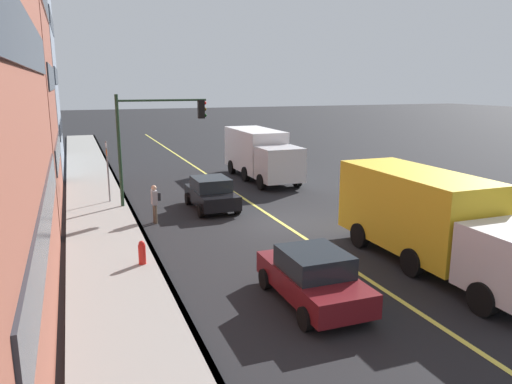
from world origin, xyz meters
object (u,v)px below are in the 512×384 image
object	(u,v)px
traffic_light_mast	(155,130)
pedestrian_with_backpack	(155,201)
truck_white	(260,153)
fire_hydrant	(142,255)
car_maroon	(313,277)
truck_yellow	(433,219)
car_black	(211,193)
street_sign_post	(108,168)

from	to	relation	value
traffic_light_mast	pedestrian_with_backpack	bearing A→B (deg)	168.52
truck_white	fire_hydrant	distance (m)	15.83
car_maroon	truck_yellow	xyz separation A→B (m)	(1.15, -4.93, 0.85)
car_black	traffic_light_mast	bearing A→B (deg)	56.80
truck_yellow	traffic_light_mast	size ratio (longest dim) A/B	1.56
truck_white	traffic_light_mast	distance (m)	8.90
truck_yellow	car_maroon	bearing A→B (deg)	103.10
car_black	fire_hydrant	bearing A→B (deg)	147.73
car_maroon	car_black	size ratio (longest dim) A/B	1.03
car_black	truck_yellow	bearing A→B (deg)	-154.14
street_sign_post	fire_hydrant	bearing A→B (deg)	-178.14
street_sign_post	fire_hydrant	distance (m)	9.46
truck_white	street_sign_post	xyz separation A→B (m)	(-3.54, 9.43, 0.22)
car_black	traffic_light_mast	distance (m)	4.06
pedestrian_with_backpack	fire_hydrant	bearing A→B (deg)	166.05
truck_yellow	truck_white	world-z (taller)	truck_white
truck_white	traffic_light_mast	size ratio (longest dim) A/B	1.46
car_black	traffic_light_mast	xyz separation A→B (m)	(1.51, 2.31, 2.98)
pedestrian_with_backpack	street_sign_post	xyz separation A→B (m)	(4.19, 1.59, 0.88)
car_maroon	truck_yellow	size ratio (longest dim) A/B	0.47
truck_white	fire_hydrant	size ratio (longest dim) A/B	8.39
car_maroon	pedestrian_with_backpack	xyz separation A→B (m)	(9.43, 2.72, 0.21)
car_maroon	pedestrian_with_backpack	bearing A→B (deg)	16.08
car_maroon	truck_white	bearing A→B (deg)	-16.62
street_sign_post	car_maroon	bearing A→B (deg)	-162.45
car_maroon	car_black	world-z (taller)	car_black
car_black	pedestrian_with_backpack	size ratio (longest dim) A/B	2.32
fire_hydrant	traffic_light_mast	bearing A→B (deg)	-13.05
pedestrian_with_backpack	street_sign_post	distance (m)	4.56
car_black	truck_yellow	world-z (taller)	truck_yellow
pedestrian_with_backpack	street_sign_post	world-z (taller)	street_sign_post
car_maroon	truck_white	size ratio (longest dim) A/B	0.51
traffic_light_mast	fire_hydrant	xyz separation A→B (m)	(-8.16, 1.89, -3.28)
car_maroon	car_black	xyz separation A→B (m)	(10.91, -0.20, 0.01)
traffic_light_mast	car_maroon	bearing A→B (deg)	-170.36
car_maroon	street_sign_post	bearing A→B (deg)	17.55
pedestrian_with_backpack	truck_yellow	bearing A→B (deg)	-137.28
traffic_light_mast	street_sign_post	size ratio (longest dim) A/B	1.71
car_black	fire_hydrant	xyz separation A→B (m)	(-6.65, 4.20, -0.31)
traffic_light_mast	street_sign_post	distance (m)	3.14
pedestrian_with_backpack	street_sign_post	bearing A→B (deg)	20.78
truck_yellow	fire_hydrant	distance (m)	9.53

